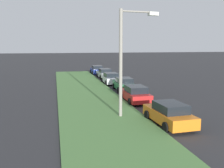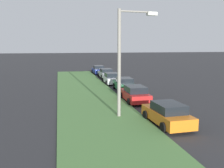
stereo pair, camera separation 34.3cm
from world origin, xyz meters
name	(u,v)px [view 1 (the left image)]	position (x,y,z in m)	size (l,w,h in m)	color
grass_median	(100,114)	(10.00, 8.19, 0.06)	(60.00, 6.00, 0.12)	#517F42
parked_car_orange	(169,114)	(6.83, 4.23, 0.72)	(4.39, 2.19, 1.47)	orange
parked_car_red	(135,94)	(13.62, 4.30, 0.72)	(4.31, 2.04, 1.47)	red
parked_car_green	(124,84)	(19.22, 3.83, 0.72)	(4.37, 2.15, 1.47)	#1E6B38
parked_car_white	(111,78)	(24.44, 4.20, 0.72)	(4.31, 2.03, 1.47)	silver
parked_car_silver	(105,73)	(30.20, 3.86, 0.72)	(4.33, 2.08, 1.47)	#B2B5BA
parked_car_blue	(97,70)	(35.89, 4.13, 0.72)	(4.30, 2.02, 1.47)	#23389E
streetlight	(126,55)	(9.12, 6.53, 4.39)	(0.59, 2.87, 7.50)	gray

